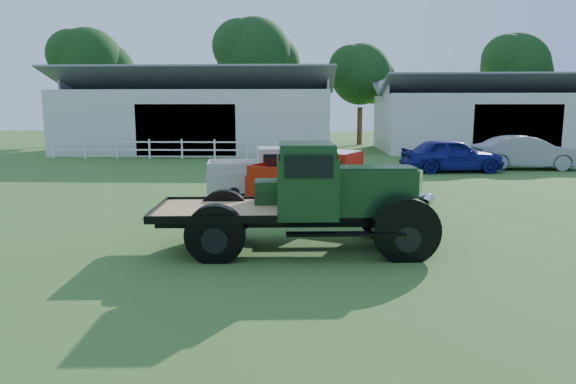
# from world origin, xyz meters

# --- Properties ---
(ground) EXTENTS (120.00, 120.00, 0.00)m
(ground) POSITION_xyz_m (0.00, 0.00, 0.00)
(ground) COLOR #3C6E26
(shed_left) EXTENTS (18.80, 10.20, 5.60)m
(shed_left) POSITION_xyz_m (-7.00, 26.00, 2.80)
(shed_left) COLOR silver
(shed_left) RESTS_ON ground
(shed_right) EXTENTS (16.80, 9.20, 5.20)m
(shed_right) POSITION_xyz_m (14.00, 27.00, 2.60)
(shed_right) COLOR silver
(shed_right) RESTS_ON ground
(fence_rail) EXTENTS (14.20, 0.16, 1.20)m
(fence_rail) POSITION_xyz_m (-8.00, 20.00, 0.60)
(fence_rail) COLOR white
(fence_rail) RESTS_ON ground
(tree_a) EXTENTS (6.30, 6.30, 10.50)m
(tree_a) POSITION_xyz_m (-18.00, 33.00, 5.25)
(tree_a) COLOR #173A13
(tree_a) RESTS_ON ground
(tree_b) EXTENTS (6.90, 6.90, 11.50)m
(tree_b) POSITION_xyz_m (-4.00, 34.00, 5.75)
(tree_b) COLOR #173A13
(tree_b) RESTS_ON ground
(tree_c) EXTENTS (5.40, 5.40, 9.00)m
(tree_c) POSITION_xyz_m (5.00, 33.00, 4.50)
(tree_c) COLOR #173A13
(tree_c) RESTS_ON ground
(tree_d) EXTENTS (6.00, 6.00, 10.00)m
(tree_d) POSITION_xyz_m (18.00, 34.00, 5.00)
(tree_d) COLOR #173A13
(tree_d) RESTS_ON ground
(vintage_flatbed) EXTENTS (5.95, 2.68, 2.30)m
(vintage_flatbed) POSITION_xyz_m (0.52, -0.05, 1.15)
(vintage_flatbed) COLOR #18391C
(vintage_flatbed) RESTS_ON ground
(red_pickup) EXTENTS (5.28, 3.71, 1.80)m
(red_pickup) POSITION_xyz_m (1.31, 4.24, 0.90)
(red_pickup) COLOR #AB190A
(red_pickup) RESTS_ON ground
(white_pickup) EXTENTS (4.83, 2.44, 1.70)m
(white_pickup) POSITION_xyz_m (-0.47, 6.26, 0.85)
(white_pickup) COLOR #BAB5A8
(white_pickup) RESTS_ON ground
(misc_car_blue) EXTENTS (4.92, 2.36, 1.62)m
(misc_car_blue) POSITION_xyz_m (7.58, 14.07, 0.81)
(misc_car_blue) COLOR navy
(misc_car_blue) RESTS_ON ground
(misc_car_grey) EXTENTS (5.13, 1.94, 1.67)m
(misc_car_grey) POSITION_xyz_m (11.61, 15.30, 0.84)
(misc_car_grey) COLOR gray
(misc_car_grey) RESTS_ON ground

